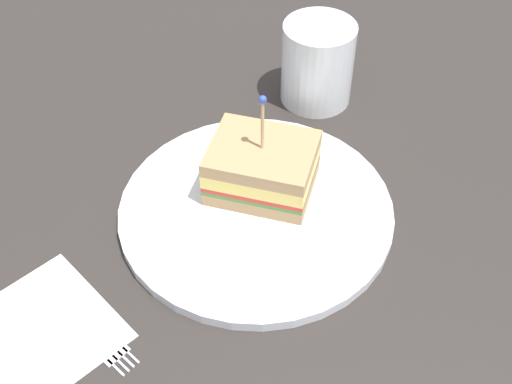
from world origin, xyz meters
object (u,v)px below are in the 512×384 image
object	(u,v)px
drink_glass	(317,67)
fork	(94,333)
sandwich_half_center	(262,168)
plate	(256,211)
knife	(41,369)
napkin	(42,325)

from	to	relation	value
drink_glass	fork	distance (cm)	37.05
drink_glass	sandwich_half_center	bearing A→B (deg)	-57.90
plate	sandwich_half_center	bearing A→B (deg)	131.74
fork	knife	size ratio (longest dim) A/B	1.03
plate	knife	distance (cm)	23.29
drink_glass	fork	xyz separation A→B (cm)	(13.47, -34.29, -3.89)
sandwich_half_center	fork	bearing A→B (deg)	-76.96
sandwich_half_center	napkin	distance (cm)	23.75
knife	drink_glass	bearing A→B (deg)	109.59
plate	fork	distance (cm)	18.50
drink_glass	knife	distance (cm)	41.65
sandwich_half_center	napkin	xyz separation A→B (cm)	(1.39, -23.45, -3.53)
napkin	knife	world-z (taller)	knife
fork	sandwich_half_center	bearing A→B (deg)	103.04
napkin	fork	size ratio (longest dim) A/B	0.96
drink_glass	knife	bearing A→B (deg)	-70.41
fork	plate	bearing A→B (deg)	98.98
plate	fork	world-z (taller)	plate
sandwich_half_center	drink_glass	bearing A→B (deg)	122.10
fork	knife	world-z (taller)	same
napkin	knife	bearing A→B (deg)	-23.68
fork	drink_glass	bearing A→B (deg)	111.45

